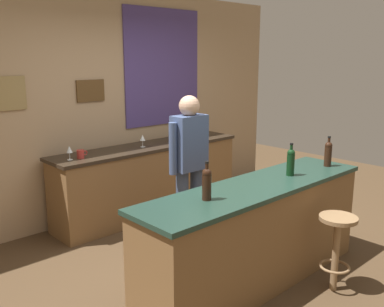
{
  "coord_description": "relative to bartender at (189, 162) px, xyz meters",
  "views": [
    {
      "loc": [
        -2.83,
        -2.6,
        2.0
      ],
      "look_at": [
        0.02,
        0.45,
        1.05
      ],
      "focal_mm": 40.19,
      "sensor_mm": 36.0,
      "label": 1
    }
  ],
  "objects": [
    {
      "name": "ground_plane",
      "position": [
        -0.07,
        -0.54,
        -0.94
      ],
      "size": [
        10.0,
        10.0,
        0.0
      ],
      "primitive_type": "plane",
      "color": "#4C3823"
    },
    {
      "name": "back_wall",
      "position": [
        -0.05,
        1.49,
        0.48
      ],
      "size": [
        6.0,
        0.09,
        2.8
      ],
      "color": "tan",
      "rests_on": "ground_plane"
    },
    {
      "name": "bar_counter",
      "position": [
        -0.07,
        -0.94,
        -0.47
      ],
      "size": [
        2.45,
        0.6,
        0.92
      ],
      "color": "brown",
      "rests_on": "ground_plane"
    },
    {
      "name": "side_counter",
      "position": [
        0.33,
        1.11,
        -0.48
      ],
      "size": [
        2.61,
        0.56,
        0.9
      ],
      "color": "brown",
      "rests_on": "ground_plane"
    },
    {
      "name": "bartender",
      "position": [
        0.0,
        0.0,
        0.0
      ],
      "size": [
        0.52,
        0.21,
        1.62
      ],
      "color": "#384766",
      "rests_on": "ground_plane"
    },
    {
      "name": "bar_stool",
      "position": [
        0.33,
        -1.5,
        -0.48
      ],
      "size": [
        0.32,
        0.32,
        0.68
      ],
      "color": "olive",
      "rests_on": "ground_plane"
    },
    {
      "name": "wine_bottle_a",
      "position": [
        -0.67,
        -0.93,
        0.12
      ],
      "size": [
        0.07,
        0.07,
        0.31
      ],
      "color": "black",
      "rests_on": "bar_counter"
    },
    {
      "name": "wine_bottle_b",
      "position": [
        0.38,
        -0.96,
        0.12
      ],
      "size": [
        0.07,
        0.07,
        0.31
      ],
      "color": "black",
      "rests_on": "bar_counter"
    },
    {
      "name": "wine_bottle_c",
      "position": [
        0.94,
        -1.02,
        0.12
      ],
      "size": [
        0.07,
        0.07,
        0.31
      ],
      "color": "black",
      "rests_on": "bar_counter"
    },
    {
      "name": "wine_glass_a",
      "position": [
        -0.78,
        1.07,
        0.07
      ],
      "size": [
        0.07,
        0.07,
        0.16
      ],
      "color": "silver",
      "rests_on": "side_counter"
    },
    {
      "name": "wine_glass_b",
      "position": [
        0.21,
        1.08,
        0.07
      ],
      "size": [
        0.07,
        0.07,
        0.16
      ],
      "color": "silver",
      "rests_on": "side_counter"
    },
    {
      "name": "wine_glass_c",
      "position": [
        1.2,
        1.11,
        0.07
      ],
      "size": [
        0.07,
        0.07,
        0.16
      ],
      "color": "silver",
      "rests_on": "side_counter"
    },
    {
      "name": "coffee_mug",
      "position": [
        -0.65,
        1.05,
        0.01
      ],
      "size": [
        0.13,
        0.08,
        0.09
      ],
      "color": "#B2332D",
      "rests_on": "side_counter"
    }
  ]
}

